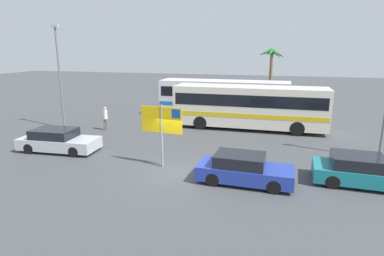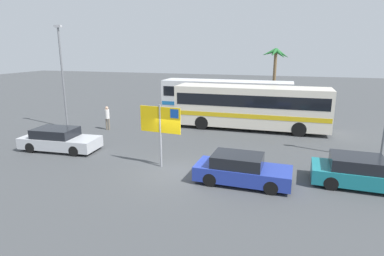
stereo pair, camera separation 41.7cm
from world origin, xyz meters
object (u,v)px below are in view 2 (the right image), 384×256
bus_front_coach (251,105)px  bus_rear_coach (226,97)px  car_silver (59,140)px  car_teal (360,172)px  pedestrian_near_sign (107,116)px  car_blue (241,170)px  ferry_sign (161,122)px

bus_front_coach → bus_rear_coach: 4.52m
bus_rear_coach → car_silver: bearing=-122.3°
bus_front_coach → car_teal: bus_front_coach is taller
car_teal → pedestrian_near_sign: size_ratio=2.40×
car_blue → pedestrian_near_sign: 12.84m
bus_front_coach → car_silver: 13.30m
car_teal → pedestrian_near_sign: pedestrian_near_sign is taller
car_blue → pedestrian_near_sign: pedestrian_near_sign is taller
car_silver → ferry_sign: bearing=-10.5°
ferry_sign → car_teal: ferry_sign is taller
bus_front_coach → ferry_sign: (-3.39, -9.24, 0.54)m
bus_front_coach → bus_rear_coach: size_ratio=1.00×
car_silver → car_teal: size_ratio=1.11×
bus_rear_coach → car_silver: bus_rear_coach is taller
car_silver → bus_front_coach: bearing=35.8°
car_silver → pedestrian_near_sign: pedestrian_near_sign is taller
bus_front_coach → car_blue: (0.77, -10.13, -1.15)m
pedestrian_near_sign → car_silver: bearing=-9.2°
bus_front_coach → pedestrian_near_sign: size_ratio=6.32×
car_blue → car_silver: bearing=173.0°
car_teal → pedestrian_near_sign: 16.85m
bus_rear_coach → ferry_sign: (-0.83, -12.96, 0.54)m
car_blue → car_silver: size_ratio=0.91×
ferry_sign → pedestrian_near_sign: ferry_sign is taller
bus_front_coach → car_teal: (5.79, -8.94, -1.15)m
bus_rear_coach → bus_front_coach: bearing=-55.6°
car_blue → ferry_sign: bearing=169.7°
bus_rear_coach → car_teal: bearing=-56.6°
ferry_sign → bus_rear_coach: bearing=92.3°
bus_front_coach → car_silver: (-10.24, -8.41, -1.15)m
car_blue → car_teal: size_ratio=1.01×
car_silver → bus_rear_coach: bearing=54.0°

